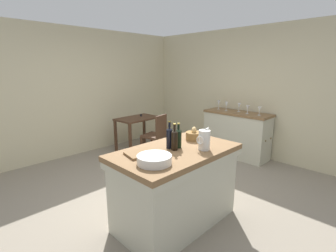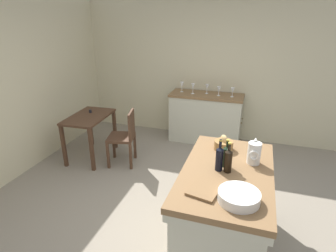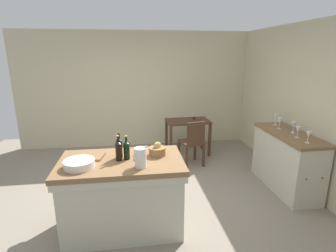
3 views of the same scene
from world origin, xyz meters
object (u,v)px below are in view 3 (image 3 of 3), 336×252
cutting_board (90,156)px  wine_glass_middle (294,125)px  wine_glass_left (298,130)px  bread_basket (157,150)px  side_cabinet (286,161)px  wine_glass_far_left (308,135)px  wine_bottle_amber (119,147)px  pitcher (140,157)px  wine_bottle_green (119,150)px  wash_bowl (79,164)px  island_table (123,192)px  wooden_chair (193,142)px  writing_desk (188,126)px  wine_glass_far_right (276,118)px  wine_bottle_dark (127,150)px  wine_glass_right (280,121)px

cutting_board → wine_glass_middle: bearing=10.4°
wine_glass_left → bread_basket: bearing=-170.2°
side_cabinet → wine_glass_far_left: bearing=-93.4°
wine_bottle_amber → pitcher: bearing=-52.5°
wine_bottle_green → wash_bowl: bearing=-161.9°
island_table → wooden_chair: size_ratio=1.60×
writing_desk → wine_glass_far_left: (1.21, -2.17, 0.42)m
cutting_board → wine_bottle_green: 0.39m
island_table → writing_desk: island_table is taller
writing_desk → bread_basket: size_ratio=4.54×
cutting_board → wine_glass_far_left: 2.90m
pitcher → side_cabinet: bearing=21.1°
pitcher → wine_glass_far_right: size_ratio=1.39×
island_table → wash_bowl: 0.66m
island_table → wine_glass_far_right: 2.88m
cutting_board → wine_bottle_green: size_ratio=1.05×
side_cabinet → wine_glass_far_right: 0.76m
bread_basket → wine_glass_far_right: wine_glass_far_right is taller
wash_bowl → wine_glass_left: 3.04m
wine_bottle_green → bread_basket: bearing=12.0°
writing_desk → wine_bottle_dark: (-1.25, -2.37, 0.40)m
wine_glass_left → wine_glass_right: (-0.01, 0.47, 0.02)m
writing_desk → cutting_board: size_ratio=2.90×
island_table → wine_glass_right: (2.52, 0.93, 0.56)m
wine_bottle_dark → wine_bottle_amber: 0.10m
wine_bottle_green → wine_bottle_dark: bearing=15.9°
island_table → wine_glass_left: bearing=10.3°
side_cabinet → cutting_board: size_ratio=4.21×
wine_glass_middle → wine_glass_far_left: bearing=-99.8°
pitcher → wine_bottle_dark: 0.29m
wash_bowl → wine_bottle_amber: wine_bottle_amber is taller
writing_desk → cutting_board: 2.83m
wine_bottle_dark → wine_glass_left: 2.50m
writing_desk → wine_glass_far_right: wine_glass_far_right is taller
cutting_board → wine_glass_middle: 3.03m
wine_bottle_green → wine_glass_far_left: (2.55, 0.22, 0.01)m
writing_desk → wine_glass_middle: size_ratio=5.34×
wine_bottle_amber → cutting_board: bearing=170.7°
wine_bottle_green → side_cabinet: bearing=14.7°
wooden_chair → wine_glass_left: wine_glass_left is taller
wooden_chair → wine_glass_right: 1.59m
wine_bottle_dark → wash_bowl: bearing=-162.3°
writing_desk → wine_glass_middle: 2.18m
side_cabinet → wine_bottle_green: size_ratio=4.44×
wine_glass_middle → bread_basket: bearing=-164.8°
writing_desk → wash_bowl: bearing=-124.9°
wine_bottle_green → wine_glass_right: bearing=20.1°
island_table → wooden_chair: 2.15m
wooden_chair → wine_glass_middle: 1.78m
wine_glass_left → wine_glass_far_left: bearing=-90.7°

